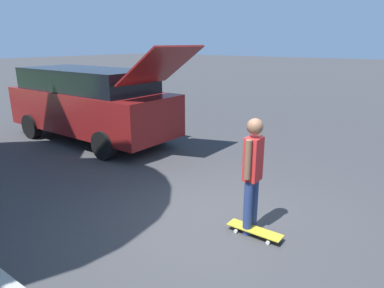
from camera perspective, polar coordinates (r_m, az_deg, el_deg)
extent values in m
plane|color=#333335|center=(5.58, 4.21, -12.42)|extent=(120.00, 120.00, 0.00)
cube|color=maroon|center=(10.08, -16.44, 5.51)|extent=(1.93, 5.18, 1.08)
cube|color=black|center=(10.06, -17.29, 10.24)|extent=(1.78, 4.04, 0.59)
cylinder|color=black|center=(11.03, -25.14, 2.69)|extent=(0.24, 0.70, 0.70)
cylinder|color=black|center=(11.99, -17.43, 4.52)|extent=(0.24, 0.70, 0.70)
cylinder|color=black|center=(8.41, -14.44, -0.19)|extent=(0.24, 0.70, 0.70)
cylinder|color=black|center=(9.63, -5.94, 2.37)|extent=(0.24, 0.70, 0.70)
cube|color=maroon|center=(7.97, -5.27, 12.90)|extent=(1.70, 1.25, 0.89)
cylinder|color=navy|center=(5.07, 9.30, -10.52)|extent=(0.13, 0.13, 0.82)
cylinder|color=navy|center=(5.21, 10.18, -9.81)|extent=(0.13, 0.13, 0.82)
cube|color=#B22323|center=(4.86, 10.16, -2.49)|extent=(0.25, 0.20, 0.63)
sphere|color=brown|center=(4.73, 10.45, 2.88)|extent=(0.23, 0.23, 0.23)
cylinder|color=brown|center=(4.71, 9.31, -2.61)|extent=(0.09, 0.09, 0.56)
cylinder|color=brown|center=(4.99, 11.01, -1.62)|extent=(0.09, 0.09, 0.56)
cube|color=#A89323|center=(5.20, 10.40, -13.90)|extent=(0.22, 0.82, 0.02)
cylinder|color=silver|center=(5.25, 7.31, -14.20)|extent=(0.03, 0.06, 0.06)
cylinder|color=silver|center=(5.40, 8.36, -13.30)|extent=(0.03, 0.06, 0.06)
cylinder|color=silver|center=(5.07, 12.52, -15.75)|extent=(0.03, 0.06, 0.06)
cylinder|color=silver|center=(5.22, 13.44, -14.75)|extent=(0.03, 0.06, 0.06)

